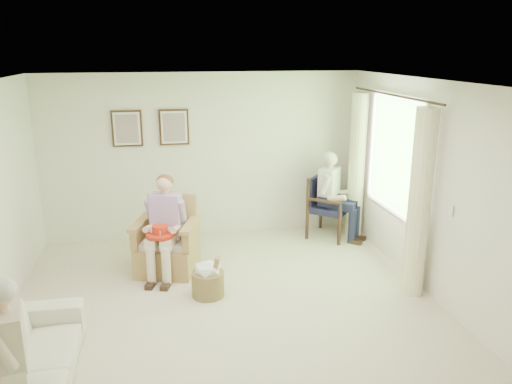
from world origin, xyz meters
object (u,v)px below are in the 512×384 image
(red_hat, at_px, (160,232))
(hatbox, at_px, (208,278))
(wicker_armchair, at_px, (167,248))
(sofa, at_px, (21,368))
(person_sofa, at_px, (1,352))
(wood_armchair, at_px, (329,203))
(person_dark, at_px, (333,190))
(person_wicker, at_px, (166,220))

(red_hat, bearing_deg, hatbox, -44.20)
(wicker_armchair, relative_size, hatbox, 1.70)
(wicker_armchair, bearing_deg, hatbox, -43.93)
(sofa, relative_size, person_sofa, 1.62)
(sofa, distance_m, person_sofa, 0.57)
(wood_armchair, height_order, person_dark, person_dark)
(hatbox, bearing_deg, wicker_armchair, 118.60)
(wicker_armchair, distance_m, person_dark, 2.74)
(person_sofa, bearing_deg, wood_armchair, 120.59)
(person_dark, relative_size, hatbox, 2.32)
(sofa, bearing_deg, person_sofa, 180.00)
(hatbox, bearing_deg, red_hat, 135.80)
(sofa, relative_size, hatbox, 3.44)
(person_wicker, xyz_separation_m, red_hat, (-0.08, -0.20, -0.10))
(sofa, bearing_deg, red_hat, -30.15)
(person_wicker, distance_m, hatbox, 1.02)
(sofa, relative_size, person_wicker, 1.52)
(person_wicker, bearing_deg, red_hat, -94.31)
(sofa, height_order, hatbox, sofa)
(wood_armchair, distance_m, sofa, 5.12)
(wood_armchair, distance_m, person_sofa, 5.37)
(wicker_armchair, xyz_separation_m, person_sofa, (-1.30, -2.82, 0.40))
(wood_armchair, xyz_separation_m, sofa, (-3.90, -3.30, -0.24))
(wicker_armchair, bearing_deg, person_dark, 32.84)
(person_sofa, xyz_separation_m, hatbox, (1.76, 1.96, -0.48))
(wicker_armchair, relative_size, wood_armchair, 1.03)
(person_sofa, bearing_deg, person_dark, 119.31)
(wicker_armchair, bearing_deg, person_sofa, -97.24)
(person_wicker, xyz_separation_m, person_sofa, (-1.30, -2.68, -0.06))
(sofa, relative_size, person_dark, 1.49)
(wood_armchair, height_order, person_wicker, person_wicker)
(wicker_armchair, distance_m, wood_armchair, 2.76)
(person_dark, distance_m, red_hat, 2.88)
(wood_armchair, relative_size, person_wicker, 0.73)
(person_sofa, height_order, hatbox, person_sofa)
(sofa, xyz_separation_m, person_sofa, (-0.00, -0.39, 0.42))
(hatbox, bearing_deg, person_dark, 36.43)
(person_dark, distance_m, person_sofa, 5.26)
(sofa, height_order, person_dark, person_dark)
(wood_armchair, height_order, person_sofa, person_sofa)
(person_wicker, relative_size, hatbox, 2.26)
(wicker_armchair, height_order, red_hat, wicker_armchair)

